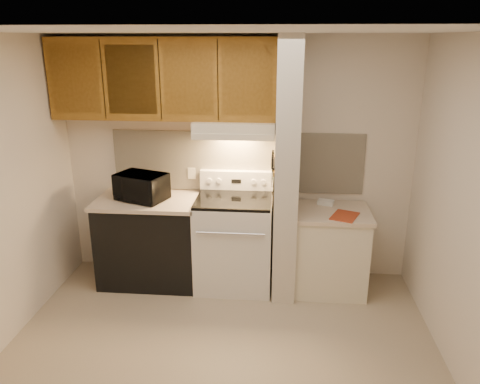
# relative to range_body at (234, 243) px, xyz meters

# --- Properties ---
(floor) EXTENTS (3.60, 3.60, 0.00)m
(floor) POSITION_rel_range_body_xyz_m (0.00, -1.16, -0.46)
(floor) COLOR tan
(floor) RESTS_ON ground
(ceiling) EXTENTS (3.60, 3.60, 0.00)m
(ceiling) POSITION_rel_range_body_xyz_m (0.00, -1.16, 2.04)
(ceiling) COLOR white
(ceiling) RESTS_ON wall_back
(wall_back) EXTENTS (3.60, 2.50, 0.02)m
(wall_back) POSITION_rel_range_body_xyz_m (0.00, 0.34, 0.79)
(wall_back) COLOR beige
(wall_back) RESTS_ON floor
(wall_right) EXTENTS (0.02, 3.00, 2.50)m
(wall_right) POSITION_rel_range_body_xyz_m (1.80, -1.16, 0.79)
(wall_right) COLOR beige
(wall_right) RESTS_ON floor
(backsplash) EXTENTS (2.60, 0.02, 0.63)m
(backsplash) POSITION_rel_range_body_xyz_m (0.00, 0.33, 0.78)
(backsplash) COLOR beige
(backsplash) RESTS_ON wall_back
(range_body) EXTENTS (0.76, 0.65, 0.92)m
(range_body) POSITION_rel_range_body_xyz_m (0.00, 0.00, 0.00)
(range_body) COLOR silver
(range_body) RESTS_ON floor
(oven_window) EXTENTS (0.50, 0.01, 0.30)m
(oven_window) POSITION_rel_range_body_xyz_m (0.00, -0.32, 0.04)
(oven_window) COLOR black
(oven_window) RESTS_ON range_body
(oven_handle) EXTENTS (0.65, 0.02, 0.02)m
(oven_handle) POSITION_rel_range_body_xyz_m (0.00, -0.35, 0.26)
(oven_handle) COLOR silver
(oven_handle) RESTS_ON range_body
(cooktop) EXTENTS (0.74, 0.64, 0.03)m
(cooktop) POSITION_rel_range_body_xyz_m (0.00, 0.00, 0.48)
(cooktop) COLOR black
(cooktop) RESTS_ON range_body
(range_backguard) EXTENTS (0.76, 0.08, 0.20)m
(range_backguard) POSITION_rel_range_body_xyz_m (0.00, 0.28, 0.59)
(range_backguard) COLOR silver
(range_backguard) RESTS_ON range_body
(range_display) EXTENTS (0.10, 0.01, 0.04)m
(range_display) POSITION_rel_range_body_xyz_m (0.00, 0.24, 0.59)
(range_display) COLOR black
(range_display) RESTS_ON range_backguard
(range_knob_left_outer) EXTENTS (0.05, 0.02, 0.05)m
(range_knob_left_outer) POSITION_rel_range_body_xyz_m (-0.28, 0.24, 0.59)
(range_knob_left_outer) COLOR silver
(range_knob_left_outer) RESTS_ON range_backguard
(range_knob_left_inner) EXTENTS (0.05, 0.02, 0.05)m
(range_knob_left_inner) POSITION_rel_range_body_xyz_m (-0.18, 0.24, 0.59)
(range_knob_left_inner) COLOR silver
(range_knob_left_inner) RESTS_ON range_backguard
(range_knob_right_inner) EXTENTS (0.05, 0.02, 0.05)m
(range_knob_right_inner) POSITION_rel_range_body_xyz_m (0.18, 0.24, 0.59)
(range_knob_right_inner) COLOR silver
(range_knob_right_inner) RESTS_ON range_backguard
(range_knob_right_outer) EXTENTS (0.05, 0.02, 0.05)m
(range_knob_right_outer) POSITION_rel_range_body_xyz_m (0.28, 0.24, 0.59)
(range_knob_right_outer) COLOR silver
(range_knob_right_outer) RESTS_ON range_backguard
(dishwasher_front) EXTENTS (1.00, 0.63, 0.87)m
(dishwasher_front) POSITION_rel_range_body_xyz_m (-0.88, 0.01, -0.03)
(dishwasher_front) COLOR black
(dishwasher_front) RESTS_ON floor
(left_countertop) EXTENTS (1.04, 0.67, 0.04)m
(left_countertop) POSITION_rel_range_body_xyz_m (-0.88, 0.01, 0.43)
(left_countertop) COLOR beige
(left_countertop) RESTS_ON dishwasher_front
(spoon_rest) EXTENTS (0.20, 0.11, 0.01)m
(spoon_rest) POSITION_rel_range_body_xyz_m (-1.07, 0.21, 0.46)
(spoon_rest) COLOR black
(spoon_rest) RESTS_ON left_countertop
(teal_jar) EXTENTS (0.09, 0.09, 0.10)m
(teal_jar) POSITION_rel_range_body_xyz_m (-1.23, 0.23, 0.50)
(teal_jar) COLOR #20665B
(teal_jar) RESTS_ON left_countertop
(outlet) EXTENTS (0.08, 0.01, 0.12)m
(outlet) POSITION_rel_range_body_xyz_m (-0.48, 0.32, 0.64)
(outlet) COLOR beige
(outlet) RESTS_ON backsplash
(microwave) EXTENTS (0.57, 0.47, 0.27)m
(microwave) POSITION_rel_range_body_xyz_m (-0.93, -0.01, 0.58)
(microwave) COLOR black
(microwave) RESTS_ON left_countertop
(partition_pillar) EXTENTS (0.22, 0.70, 2.50)m
(partition_pillar) POSITION_rel_range_body_xyz_m (0.51, -0.01, 0.79)
(partition_pillar) COLOR beige
(partition_pillar) RESTS_ON floor
(pillar_trim) EXTENTS (0.01, 0.70, 0.04)m
(pillar_trim) POSITION_rel_range_body_xyz_m (0.39, -0.01, 0.84)
(pillar_trim) COLOR #8F5E1E
(pillar_trim) RESTS_ON partition_pillar
(knife_strip) EXTENTS (0.02, 0.42, 0.04)m
(knife_strip) POSITION_rel_range_body_xyz_m (0.39, -0.06, 0.86)
(knife_strip) COLOR black
(knife_strip) RESTS_ON partition_pillar
(knife_blade_a) EXTENTS (0.01, 0.03, 0.16)m
(knife_blade_a) POSITION_rel_range_body_xyz_m (0.38, -0.21, 0.76)
(knife_blade_a) COLOR silver
(knife_blade_a) RESTS_ON knife_strip
(knife_handle_a) EXTENTS (0.02, 0.02, 0.10)m
(knife_handle_a) POSITION_rel_range_body_xyz_m (0.38, -0.22, 0.91)
(knife_handle_a) COLOR black
(knife_handle_a) RESTS_ON knife_strip
(knife_blade_b) EXTENTS (0.01, 0.04, 0.18)m
(knife_blade_b) POSITION_rel_range_body_xyz_m (0.38, -0.13, 0.75)
(knife_blade_b) COLOR silver
(knife_blade_b) RESTS_ON knife_strip
(knife_handle_b) EXTENTS (0.02, 0.02, 0.10)m
(knife_handle_b) POSITION_rel_range_body_xyz_m (0.38, -0.15, 0.91)
(knife_handle_b) COLOR black
(knife_handle_b) RESTS_ON knife_strip
(knife_blade_c) EXTENTS (0.01, 0.04, 0.20)m
(knife_blade_c) POSITION_rel_range_body_xyz_m (0.38, -0.06, 0.74)
(knife_blade_c) COLOR silver
(knife_blade_c) RESTS_ON knife_strip
(knife_handle_c) EXTENTS (0.02, 0.02, 0.10)m
(knife_handle_c) POSITION_rel_range_body_xyz_m (0.38, -0.07, 0.91)
(knife_handle_c) COLOR black
(knife_handle_c) RESTS_ON knife_strip
(knife_blade_d) EXTENTS (0.01, 0.04, 0.16)m
(knife_blade_d) POSITION_rel_range_body_xyz_m (0.38, 0.04, 0.76)
(knife_blade_d) COLOR silver
(knife_blade_d) RESTS_ON knife_strip
(knife_handle_d) EXTENTS (0.02, 0.02, 0.10)m
(knife_handle_d) POSITION_rel_range_body_xyz_m (0.38, 0.04, 0.91)
(knife_handle_d) COLOR black
(knife_handle_d) RESTS_ON knife_strip
(knife_blade_e) EXTENTS (0.01, 0.04, 0.18)m
(knife_blade_e) POSITION_rel_range_body_xyz_m (0.38, 0.09, 0.75)
(knife_blade_e) COLOR silver
(knife_blade_e) RESTS_ON knife_strip
(knife_handle_e) EXTENTS (0.02, 0.02, 0.10)m
(knife_handle_e) POSITION_rel_range_body_xyz_m (0.38, 0.10, 0.91)
(knife_handle_e) COLOR black
(knife_handle_e) RESTS_ON knife_strip
(oven_mitt) EXTENTS (0.03, 0.09, 0.21)m
(oven_mitt) POSITION_rel_range_body_xyz_m (0.38, 0.17, 0.76)
(oven_mitt) COLOR gray
(oven_mitt) RESTS_ON partition_pillar
(right_cab_base) EXTENTS (0.70, 0.60, 0.81)m
(right_cab_base) POSITION_rel_range_body_xyz_m (0.97, -0.01, -0.06)
(right_cab_base) COLOR beige
(right_cab_base) RESTS_ON floor
(right_countertop) EXTENTS (0.74, 0.64, 0.04)m
(right_countertop) POSITION_rel_range_body_xyz_m (0.97, -0.01, 0.37)
(right_countertop) COLOR beige
(right_countertop) RESTS_ON right_cab_base
(red_folder) EXTENTS (0.31, 0.36, 0.01)m
(red_folder) POSITION_rel_range_body_xyz_m (1.07, -0.16, 0.39)
(red_folder) COLOR #A8391C
(red_folder) RESTS_ON right_countertop
(white_box) EXTENTS (0.18, 0.15, 0.04)m
(white_box) POSITION_rel_range_body_xyz_m (0.92, 0.17, 0.41)
(white_box) COLOR white
(white_box) RESTS_ON right_countertop
(range_hood) EXTENTS (0.78, 0.44, 0.15)m
(range_hood) POSITION_rel_range_body_xyz_m (0.00, 0.12, 1.17)
(range_hood) COLOR beige
(range_hood) RESTS_ON upper_cabinets
(hood_lip) EXTENTS (0.78, 0.04, 0.06)m
(hood_lip) POSITION_rel_range_body_xyz_m (0.00, -0.08, 1.12)
(hood_lip) COLOR beige
(hood_lip) RESTS_ON range_hood
(upper_cabinets) EXTENTS (2.18, 0.33, 0.77)m
(upper_cabinets) POSITION_rel_range_body_xyz_m (-0.69, 0.17, 1.62)
(upper_cabinets) COLOR #8F5E1E
(upper_cabinets) RESTS_ON wall_back
(cab_door_a) EXTENTS (0.46, 0.01, 0.63)m
(cab_door_a) POSITION_rel_range_body_xyz_m (-1.51, 0.01, 1.62)
(cab_door_a) COLOR #8F5E1E
(cab_door_a) RESTS_ON upper_cabinets
(cab_gap_a) EXTENTS (0.01, 0.01, 0.73)m
(cab_gap_a) POSITION_rel_range_body_xyz_m (-1.23, 0.01, 1.62)
(cab_gap_a) COLOR black
(cab_gap_a) RESTS_ON upper_cabinets
(cab_door_b) EXTENTS (0.46, 0.01, 0.63)m
(cab_door_b) POSITION_rel_range_body_xyz_m (-0.96, 0.01, 1.62)
(cab_door_b) COLOR #8F5E1E
(cab_door_b) RESTS_ON upper_cabinets
(cab_gap_b) EXTENTS (0.01, 0.01, 0.73)m
(cab_gap_b) POSITION_rel_range_body_xyz_m (-0.69, 0.01, 1.62)
(cab_gap_b) COLOR black
(cab_gap_b) RESTS_ON upper_cabinets
(cab_door_c) EXTENTS (0.46, 0.01, 0.63)m
(cab_door_c) POSITION_rel_range_body_xyz_m (-0.42, 0.01, 1.62)
(cab_door_c) COLOR #8F5E1E
(cab_door_c) RESTS_ON upper_cabinets
(cab_gap_c) EXTENTS (0.01, 0.01, 0.73)m
(cab_gap_c) POSITION_rel_range_body_xyz_m (-0.14, 0.01, 1.62)
(cab_gap_c) COLOR black
(cab_gap_c) RESTS_ON upper_cabinets
(cab_door_d) EXTENTS (0.46, 0.01, 0.63)m
(cab_door_d) POSITION_rel_range_body_xyz_m (0.13, 0.01, 1.62)
(cab_door_d) COLOR #8F5E1E
(cab_door_d) RESTS_ON upper_cabinets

